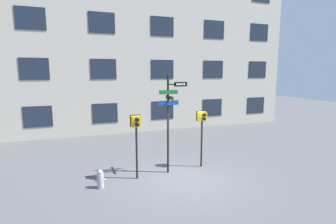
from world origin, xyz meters
name	(u,v)px	position (x,y,z in m)	size (l,w,h in m)	color
ground_plane	(184,179)	(0.00, 0.00, 0.00)	(60.00, 60.00, 0.00)	#515154
building_facade	(133,48)	(0.00, 8.81, 5.74)	(24.00, 0.64, 11.48)	beige
street_sign_pole	(170,115)	(-0.30, 0.83, 2.40)	(1.24, 0.87, 4.03)	black
pedestrian_signal_left	(136,129)	(-1.73, 0.65, 2.00)	(0.41, 0.40, 2.51)	black
pedestrian_signal_right	(202,123)	(1.24, 0.98, 1.96)	(0.42, 0.40, 2.47)	black
fire_hydrant	(100,179)	(-3.16, 0.28, 0.32)	(0.40, 0.24, 0.68)	#A5A5A8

